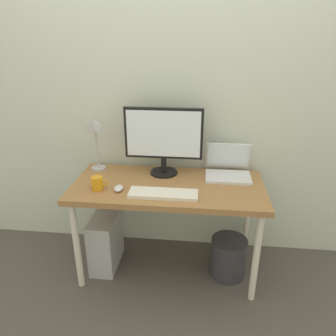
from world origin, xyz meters
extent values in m
plane|color=#4C4742|center=(0.00, 0.00, 0.00)|extent=(6.00, 6.00, 0.00)
cube|color=silver|center=(0.00, 0.37, 1.30)|extent=(4.40, 0.04, 2.60)
cube|color=olive|center=(0.00, 0.00, 0.69)|extent=(1.31, 0.62, 0.04)
cylinder|color=silver|center=(-0.60, -0.25, 0.34)|extent=(0.04, 0.04, 0.67)
cylinder|color=silver|center=(0.60, -0.25, 0.34)|extent=(0.04, 0.04, 0.67)
cylinder|color=silver|center=(-0.60, 0.25, 0.34)|extent=(0.04, 0.04, 0.67)
cylinder|color=silver|center=(0.60, 0.25, 0.34)|extent=(0.04, 0.04, 0.67)
cylinder|color=black|center=(-0.05, 0.18, 0.72)|extent=(0.20, 0.20, 0.01)
cylinder|color=black|center=(-0.05, 0.18, 0.78)|extent=(0.04, 0.04, 0.11)
cube|color=black|center=(-0.05, 0.18, 1.02)|extent=(0.56, 0.03, 0.37)
cube|color=white|center=(-0.05, 0.16, 1.02)|extent=(0.52, 0.01, 0.33)
cube|color=silver|center=(0.42, 0.14, 0.72)|extent=(0.32, 0.22, 0.02)
cube|color=silver|center=(0.42, 0.28, 0.83)|extent=(0.32, 0.06, 0.21)
cube|color=white|center=(0.42, 0.27, 0.83)|extent=(0.30, 0.05, 0.18)
cylinder|color=#B2B2B7|center=(-0.56, 0.21, 0.72)|extent=(0.11, 0.11, 0.01)
cylinder|color=#B2B2B7|center=(-0.56, 0.21, 0.89)|extent=(0.02, 0.02, 0.32)
cone|color=#B2B2B7|center=(-0.56, 0.17, 1.08)|extent=(0.11, 0.14, 0.13)
cube|color=silver|center=(-0.01, -0.17, 0.72)|extent=(0.44, 0.14, 0.02)
ellipsoid|color=silver|center=(-0.31, -0.13, 0.73)|extent=(0.06, 0.09, 0.03)
cylinder|color=orange|center=(-0.46, -0.13, 0.76)|extent=(0.08, 0.08, 0.09)
torus|color=orange|center=(-0.41, -0.13, 0.76)|extent=(0.05, 0.01, 0.05)
cube|color=#B2B2B7|center=(-0.48, -0.01, 0.21)|extent=(0.18, 0.36, 0.42)
cylinder|color=#333338|center=(0.45, -0.02, 0.15)|extent=(0.26, 0.26, 0.30)
camera|label=1|loc=(0.21, -1.96, 1.66)|focal=34.03mm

